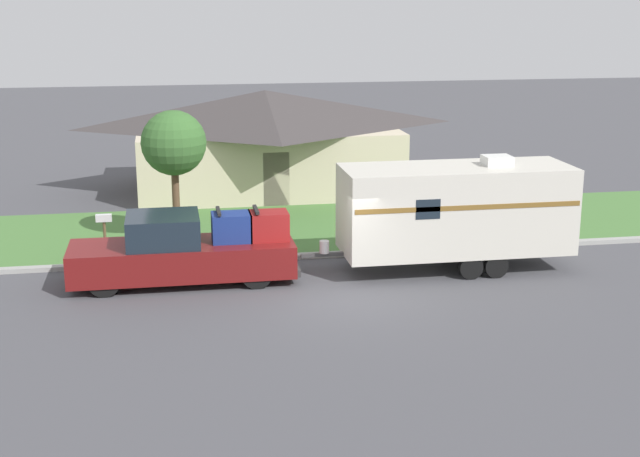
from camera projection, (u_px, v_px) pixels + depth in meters
The scene contains 8 objects.
ground_plane at pixel (339, 297), 23.95m from camera, with size 120.00×120.00×0.00m, color #47474C.
curb_strip at pixel (315, 255), 27.51m from camera, with size 80.00×0.30×0.14m.
lawn_strip at pixel (298, 228), 31.00m from camera, with size 80.00×7.00×0.03m.
house_across_street at pixel (266, 138), 36.96m from camera, with size 11.26×7.55×4.09m.
pickup_truck at pixel (185, 251), 24.91m from camera, with size 6.34×2.04×2.07m.
travel_trailer at pixel (456, 209), 26.00m from camera, with size 7.92×2.42×3.35m.
mailbox at pixel (104, 225), 27.23m from camera, with size 0.48×0.20×1.38m.
tree_in_yard at pixel (174, 144), 28.24m from camera, with size 2.08×2.08×4.36m.
Camera 1 is at (-4.40, -22.28, 7.84)m, focal length 50.00 mm.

